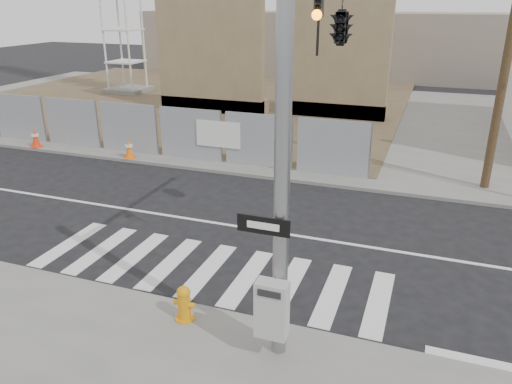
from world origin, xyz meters
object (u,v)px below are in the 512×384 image
(fire_hydrant, at_px, (184,303))
(traffic_cone_c, at_px, (129,149))
(traffic_cone_b, at_px, (35,138))
(signal_pole, at_px, (325,67))
(traffic_cone_d, at_px, (271,158))

(fire_hydrant, relative_size, traffic_cone_c, 0.96)
(fire_hydrant, bearing_deg, traffic_cone_b, 133.84)
(fire_hydrant, distance_m, traffic_cone_c, 11.23)
(traffic_cone_b, xyz_separation_m, traffic_cone_c, (4.62, 0.00, -0.01))
(signal_pole, bearing_deg, traffic_cone_c, 145.26)
(signal_pole, relative_size, traffic_cone_d, 10.44)
(traffic_cone_b, relative_size, traffic_cone_d, 1.18)
(traffic_cone_b, xyz_separation_m, traffic_cone_d, (10.22, 0.92, -0.06))
(signal_pole, xyz_separation_m, fire_hydrant, (-2.02, -2.50, -4.30))
(traffic_cone_b, bearing_deg, traffic_cone_c, 0.00)
(traffic_cone_c, bearing_deg, traffic_cone_b, 180.00)
(traffic_cone_d, bearing_deg, signal_pole, -64.43)
(traffic_cone_c, bearing_deg, fire_hydrant, -51.34)
(traffic_cone_c, xyz_separation_m, traffic_cone_d, (5.59, 0.92, -0.04))
(signal_pole, height_order, fire_hydrant, signal_pole)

